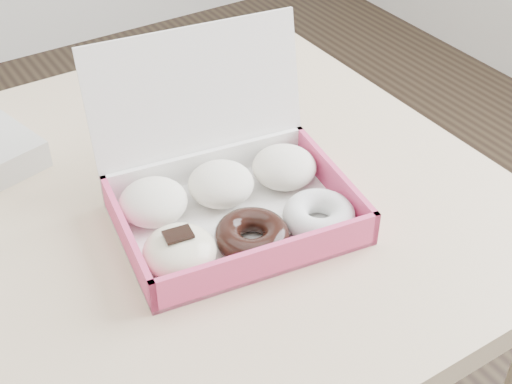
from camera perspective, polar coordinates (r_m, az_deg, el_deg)
table at (r=0.96m, az=-15.93°, el=-7.64°), size 1.20×0.80×0.75m
donut_box at (r=0.89m, az=-2.24°, el=-0.37°), size 0.32×0.29×0.21m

